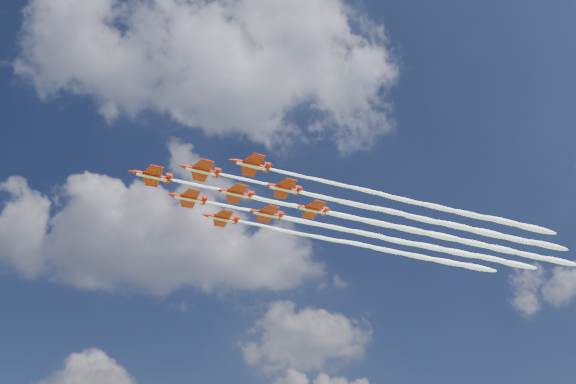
% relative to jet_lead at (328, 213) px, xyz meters
% --- Properties ---
extents(jet_lead, '(92.65, 28.71, 2.50)m').
position_rel_jet_lead_xyz_m(jet_lead, '(0.00, 0.00, 0.00)').
color(jet_lead, '#B31809').
extents(jet_row2_port, '(92.65, 28.71, 2.50)m').
position_rel_jet_lead_xyz_m(jet_row2_port, '(11.27, -3.34, 0.00)').
color(jet_row2_port, '#B31809').
extents(jet_row2_starb, '(92.65, 28.71, 2.50)m').
position_rel_jet_lead_xyz_m(jet_row2_starb, '(8.05, 8.57, 0.00)').
color(jet_row2_starb, '#B31809').
extents(jet_row3_port, '(92.65, 28.71, 2.50)m').
position_rel_jet_lead_xyz_m(jet_row3_port, '(22.55, -6.67, 0.00)').
color(jet_row3_port, '#B31809').
extents(jet_row3_centre, '(92.65, 28.71, 2.50)m').
position_rel_jet_lead_xyz_m(jet_row3_centre, '(19.33, 5.23, 0.00)').
color(jet_row3_centre, '#B31809').
extents(jet_row3_starb, '(92.65, 28.71, 2.50)m').
position_rel_jet_lead_xyz_m(jet_row3_starb, '(16.11, 17.13, 0.00)').
color(jet_row3_starb, '#B31809').
extents(jet_row4_port, '(92.65, 28.71, 2.50)m').
position_rel_jet_lead_xyz_m(jet_row4_port, '(30.60, 1.89, 0.00)').
color(jet_row4_port, '#B31809').
extents(jet_row4_starb, '(92.65, 28.71, 2.50)m').
position_rel_jet_lead_xyz_m(jet_row4_starb, '(27.38, 13.80, 0.00)').
color(jet_row4_starb, '#B31809').
extents(jet_tail, '(92.65, 28.71, 2.50)m').
position_rel_jet_lead_xyz_m(jet_tail, '(38.66, 10.46, 0.00)').
color(jet_tail, '#B31809').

